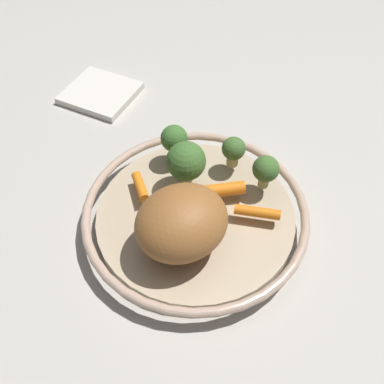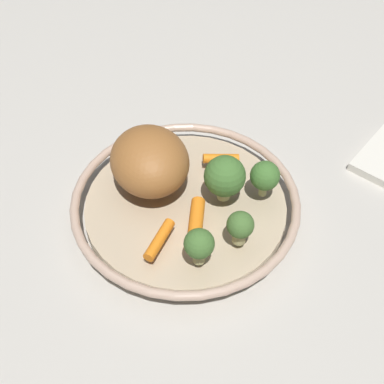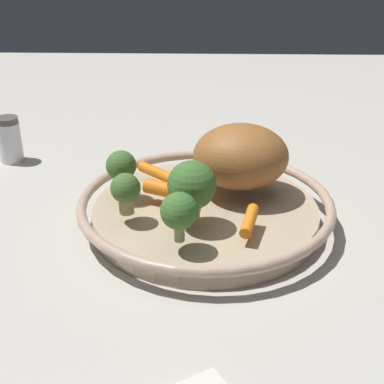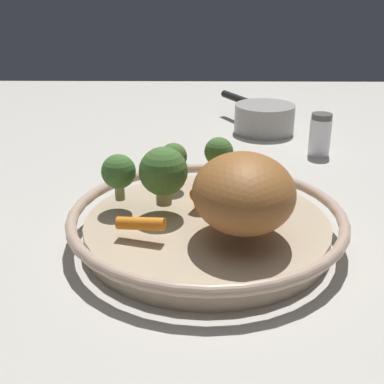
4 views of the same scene
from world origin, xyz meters
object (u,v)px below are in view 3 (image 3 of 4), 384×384
at_px(baby_carrot_left, 163,191).
at_px(broccoli_floret_edge, 121,190).
at_px(broccoli_floret_large, 175,212).
at_px(serving_bowl, 202,210).
at_px(broccoli_floret_mid, 188,186).
at_px(roast_chicken_piece, 237,156).
at_px(baby_carrot_center, 154,173).
at_px(baby_carrot_near_rim, 245,221).
at_px(broccoli_floret_small, 117,167).
at_px(salt_shaker, 7,140).

relative_size(baby_carrot_left, broccoli_floret_edge, 1.20).
height_order(baby_carrot_left, broccoli_floret_large, broccoli_floret_large).
xyz_separation_m(serving_bowl, baby_carrot_left, (-0.00, 0.05, 0.03)).
xyz_separation_m(broccoli_floret_large, broccoli_floret_mid, (0.06, -0.01, 0.01)).
relative_size(roast_chicken_piece, baby_carrot_left, 2.03).
bearing_deg(baby_carrot_center, serving_bowl, -130.86).
bearing_deg(baby_carrot_center, broccoli_floret_mid, -155.28).
height_order(roast_chicken_piece, broccoli_floret_edge, roast_chicken_piece).
bearing_deg(baby_carrot_near_rim, baby_carrot_center, 42.09).
relative_size(serving_bowl, baby_carrot_near_rim, 6.10).
bearing_deg(baby_carrot_center, broccoli_floret_large, -166.97).
distance_m(broccoli_floret_small, salt_shaker, 0.29).
distance_m(baby_carrot_center, broccoli_floret_mid, 0.13).
height_order(baby_carrot_near_rim, broccoli_floret_small, broccoli_floret_small).
xyz_separation_m(baby_carrot_near_rim, baby_carrot_center, (0.13, 0.12, 0.00)).
distance_m(baby_carrot_near_rim, salt_shaker, 0.47).
distance_m(broccoli_floret_edge, salt_shaker, 0.34).
bearing_deg(salt_shaker, broccoli_floret_mid, -130.16).
xyz_separation_m(serving_bowl, salt_shaker, (0.21, 0.33, 0.02)).
height_order(baby_carrot_center, broccoli_floret_mid, broccoli_floret_mid).
bearing_deg(broccoli_floret_edge, broccoli_floret_small, 12.56).
xyz_separation_m(serving_bowl, broccoli_floret_small, (0.02, 0.11, 0.05)).
distance_m(baby_carrot_near_rim, baby_carrot_center, 0.18).
distance_m(roast_chicken_piece, baby_carrot_left, 0.11).
relative_size(baby_carrot_left, salt_shaker, 0.82).
bearing_deg(salt_shaker, serving_bowl, -122.56).
xyz_separation_m(baby_carrot_left, salt_shaker, (0.21, 0.28, -0.01)).
distance_m(serving_bowl, broccoli_floret_edge, 0.12).
bearing_deg(serving_bowl, roast_chicken_piece, -50.17).
distance_m(baby_carrot_near_rim, broccoli_floret_small, 0.19).
xyz_separation_m(baby_carrot_center, broccoli_floret_edge, (-0.10, 0.03, 0.02)).
height_order(baby_carrot_near_rim, salt_shaker, salt_shaker).
bearing_deg(broccoli_floret_large, serving_bowl, -14.93).
relative_size(baby_carrot_center, salt_shaker, 0.86).
relative_size(broccoli_floret_large, broccoli_floret_mid, 0.81).
relative_size(baby_carrot_left, baby_carrot_center, 0.95).
relative_size(serving_bowl, broccoli_floret_edge, 6.42).
height_order(baby_carrot_near_rim, broccoli_floret_large, broccoli_floret_large).
bearing_deg(baby_carrot_left, salt_shaker, 52.78).
bearing_deg(broccoli_floret_mid, baby_carrot_left, 33.03).
height_order(roast_chicken_piece, baby_carrot_left, roast_chicken_piece).
relative_size(baby_carrot_near_rim, broccoli_floret_mid, 0.76).
bearing_deg(salt_shaker, broccoli_floret_edge, -137.91).
bearing_deg(broccoli_floret_large, broccoli_floret_edge, 46.70).
height_order(serving_bowl, broccoli_floret_small, broccoli_floret_small).
height_order(roast_chicken_piece, baby_carrot_center, roast_chicken_piece).
xyz_separation_m(baby_carrot_left, broccoli_floret_mid, (-0.05, -0.03, 0.03)).
relative_size(baby_carrot_center, broccoli_floret_large, 1.12).
distance_m(serving_bowl, baby_carrot_center, 0.09).
distance_m(roast_chicken_piece, baby_carrot_near_rim, 0.12).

